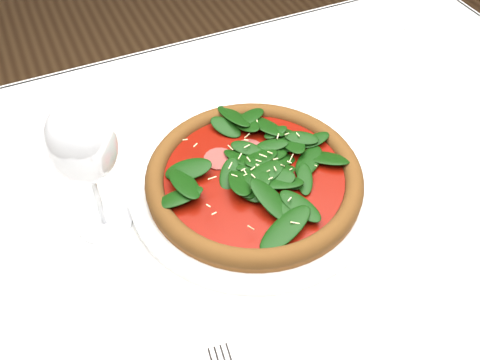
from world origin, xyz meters
name	(u,v)px	position (x,y,z in m)	size (l,w,h in m)	color
dining_table	(263,235)	(0.00, 0.00, 0.65)	(1.21, 0.81, 0.75)	white
plate	(254,184)	(-0.01, 0.01, 0.76)	(0.35, 0.35, 0.01)	white
pizza	(254,175)	(-0.01, 0.01, 0.78)	(0.31, 0.31, 0.04)	#9B6025
wine_glass	(82,146)	(-0.22, 0.04, 0.89)	(0.08, 0.08, 0.20)	white
saucer_far	(372,19)	(0.39, 0.31, 0.76)	(0.13, 0.13, 0.01)	white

